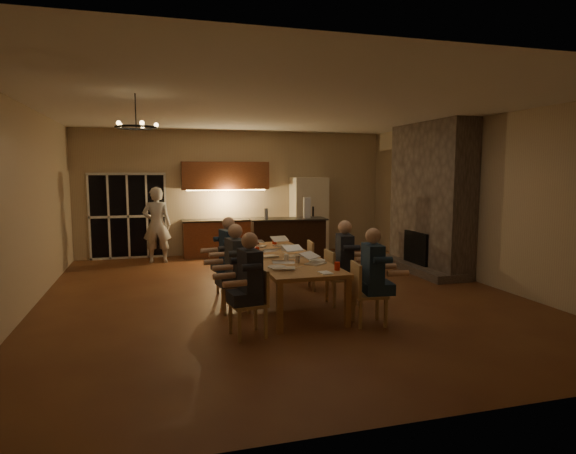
% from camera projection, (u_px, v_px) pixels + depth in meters
% --- Properties ---
extents(floor, '(9.00, 9.00, 0.00)m').
position_uv_depth(floor, '(280.00, 295.00, 8.46)').
color(floor, brown).
rests_on(floor, ground).
extents(back_wall, '(8.00, 0.04, 3.20)m').
position_uv_depth(back_wall, '(236.00, 193.00, 12.60)').
color(back_wall, tan).
rests_on(back_wall, ground).
extents(left_wall, '(0.04, 9.00, 3.20)m').
position_uv_depth(left_wall, '(20.00, 209.00, 7.19)').
color(left_wall, tan).
rests_on(left_wall, ground).
extents(right_wall, '(0.04, 9.00, 3.20)m').
position_uv_depth(right_wall, '(479.00, 200.00, 9.36)').
color(right_wall, tan).
rests_on(right_wall, ground).
extents(ceiling, '(8.00, 9.00, 0.04)m').
position_uv_depth(ceiling, '(279.00, 108.00, 8.09)').
color(ceiling, white).
rests_on(ceiling, back_wall).
extents(french_doors, '(1.86, 0.08, 2.10)m').
position_uv_depth(french_doors, '(128.00, 216.00, 11.88)').
color(french_doors, black).
rests_on(french_doors, ground).
extents(fireplace, '(0.58, 2.50, 3.20)m').
position_uv_depth(fireplace, '(430.00, 197.00, 10.42)').
color(fireplace, '#665950').
rests_on(fireplace, ground).
extents(kitchenette, '(2.24, 0.68, 2.40)m').
position_uv_depth(kitchenette, '(226.00, 209.00, 12.26)').
color(kitchenette, brown).
rests_on(kitchenette, ground).
extents(refrigerator, '(0.90, 0.68, 2.00)m').
position_uv_depth(refrigerator, '(309.00, 215.00, 12.83)').
color(refrigerator, beige).
rests_on(refrigerator, ground).
extents(dining_table, '(1.10, 3.33, 0.75)m').
position_uv_depth(dining_table, '(283.00, 278.00, 8.09)').
color(dining_table, '#B78249').
rests_on(dining_table, ground).
extents(bar_island, '(1.81, 0.82, 1.08)m').
position_uv_depth(bar_island, '(288.00, 241.00, 11.17)').
color(bar_island, black).
rests_on(bar_island, ground).
extents(chair_left_near, '(0.51, 0.51, 0.89)m').
position_uv_depth(chair_left_near, '(248.00, 303.00, 6.30)').
color(chair_left_near, tan).
rests_on(chair_left_near, ground).
extents(chair_left_mid, '(0.47, 0.47, 0.89)m').
position_uv_depth(chair_left_mid, '(235.00, 283.00, 7.40)').
color(chair_left_mid, tan).
rests_on(chair_left_mid, ground).
extents(chair_left_far, '(0.49, 0.49, 0.89)m').
position_uv_depth(chair_left_far, '(230.00, 270.00, 8.40)').
color(chair_left_far, tan).
rests_on(chair_left_far, ground).
extents(chair_right_near, '(0.49, 0.49, 0.89)m').
position_uv_depth(chair_right_near, '(369.00, 294.00, 6.78)').
color(chair_right_near, tan).
rests_on(chair_right_near, ground).
extents(chair_right_mid, '(0.45, 0.45, 0.89)m').
position_uv_depth(chair_right_mid, '(341.00, 277.00, 7.82)').
color(chair_right_mid, tan).
rests_on(chair_right_mid, ground).
extents(chair_right_far, '(0.49, 0.49, 0.89)m').
position_uv_depth(chair_right_far, '(321.00, 265.00, 8.86)').
color(chair_right_far, tan).
rests_on(chair_right_far, ground).
extents(person_left_near, '(0.68, 0.68, 1.38)m').
position_uv_depth(person_left_near, '(250.00, 285.00, 6.28)').
color(person_left_near, '#24252E').
rests_on(person_left_near, ground).
extents(person_right_near, '(0.67, 0.67, 1.38)m').
position_uv_depth(person_right_near, '(372.00, 277.00, 6.75)').
color(person_right_near, '#1B2D45').
rests_on(person_right_near, ground).
extents(person_left_mid, '(0.69, 0.69, 1.38)m').
position_uv_depth(person_left_mid, '(236.00, 269.00, 7.28)').
color(person_left_mid, '#34383E').
rests_on(person_left_mid, ground).
extents(person_right_mid, '(0.70, 0.70, 1.38)m').
position_uv_depth(person_right_mid, '(344.00, 263.00, 7.78)').
color(person_right_mid, '#24252E').
rests_on(person_right_mid, ground).
extents(person_left_far, '(0.70, 0.70, 1.38)m').
position_uv_depth(person_left_far, '(229.00, 256.00, 8.37)').
color(person_left_far, '#1B2D45').
rests_on(person_left_far, ground).
extents(standing_person, '(0.71, 0.51, 1.80)m').
position_uv_depth(standing_person, '(157.00, 225.00, 11.37)').
color(standing_person, silver).
rests_on(standing_person, ground).
extents(chandelier, '(0.56, 0.56, 0.03)m').
position_uv_depth(chandelier, '(136.00, 127.00, 6.47)').
color(chandelier, black).
rests_on(chandelier, ceiling).
extents(laptop_a, '(0.39, 0.37, 0.23)m').
position_uv_depth(laptop_a, '(284.00, 261.00, 6.99)').
color(laptop_a, silver).
rests_on(laptop_a, dining_table).
extents(laptop_b, '(0.42, 0.42, 0.23)m').
position_uv_depth(laptop_b, '(316.00, 257.00, 7.36)').
color(laptop_b, silver).
rests_on(laptop_b, dining_table).
extents(laptop_c, '(0.37, 0.34, 0.23)m').
position_uv_depth(laptop_c, '(268.00, 250.00, 7.98)').
color(laptop_c, silver).
rests_on(laptop_c, dining_table).
extents(laptop_d, '(0.37, 0.34, 0.23)m').
position_uv_depth(laptop_d, '(296.00, 250.00, 8.02)').
color(laptop_d, silver).
rests_on(laptop_d, dining_table).
extents(laptop_e, '(0.42, 0.40, 0.23)m').
position_uv_depth(laptop_e, '(257.00, 241.00, 9.06)').
color(laptop_e, silver).
rests_on(laptop_e, dining_table).
extents(laptop_f, '(0.36, 0.33, 0.23)m').
position_uv_depth(laptop_f, '(282.00, 240.00, 9.15)').
color(laptop_f, silver).
rests_on(laptop_f, dining_table).
extents(mug_front, '(0.07, 0.07, 0.10)m').
position_uv_depth(mug_front, '(286.00, 257.00, 7.65)').
color(mug_front, silver).
rests_on(mug_front, dining_table).
extents(mug_mid, '(0.08, 0.08, 0.10)m').
position_uv_depth(mug_mid, '(284.00, 248.00, 8.61)').
color(mug_mid, silver).
rests_on(mug_mid, dining_table).
extents(mug_back, '(0.08, 0.08, 0.10)m').
position_uv_depth(mug_back, '(251.00, 247.00, 8.69)').
color(mug_back, silver).
rests_on(mug_back, dining_table).
extents(redcup_near, '(0.08, 0.08, 0.12)m').
position_uv_depth(redcup_near, '(337.00, 266.00, 6.89)').
color(redcup_near, red).
rests_on(redcup_near, dining_table).
extents(redcup_mid, '(0.10, 0.10, 0.12)m').
position_uv_depth(redcup_mid, '(256.00, 250.00, 8.26)').
color(redcup_mid, red).
rests_on(redcup_mid, dining_table).
extents(redcup_far, '(0.09, 0.09, 0.12)m').
position_uv_depth(redcup_far, '(275.00, 241.00, 9.40)').
color(redcup_far, red).
rests_on(redcup_far, dining_table).
extents(can_silver, '(0.07, 0.07, 0.12)m').
position_uv_depth(can_silver, '(298.00, 259.00, 7.43)').
color(can_silver, '#B2B2B7').
rests_on(can_silver, dining_table).
extents(can_cola, '(0.07, 0.07, 0.12)m').
position_uv_depth(can_cola, '(257.00, 241.00, 9.37)').
color(can_cola, '#3F0F0C').
rests_on(can_cola, dining_table).
extents(plate_near, '(0.27, 0.27, 0.02)m').
position_uv_depth(plate_near, '(317.00, 260.00, 7.60)').
color(plate_near, silver).
rests_on(plate_near, dining_table).
extents(plate_left, '(0.27, 0.27, 0.02)m').
position_uv_depth(plate_left, '(277.00, 267.00, 7.09)').
color(plate_left, silver).
rests_on(plate_left, dining_table).
extents(plate_far, '(0.28, 0.28, 0.02)m').
position_uv_depth(plate_far, '(292.00, 247.00, 8.93)').
color(plate_far, silver).
rests_on(plate_far, dining_table).
extents(notepad, '(0.18, 0.23, 0.01)m').
position_uv_depth(notepad, '(325.00, 273.00, 6.70)').
color(notepad, white).
rests_on(notepad, dining_table).
extents(bar_bottle, '(0.09, 0.09, 0.24)m').
position_uv_depth(bar_bottle, '(266.00, 214.00, 10.98)').
color(bar_bottle, '#99999E').
rests_on(bar_bottle, bar_island).
extents(bar_blender, '(0.18, 0.18, 0.48)m').
position_uv_depth(bar_blender, '(307.00, 208.00, 11.22)').
color(bar_blender, silver).
rests_on(bar_blender, bar_island).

